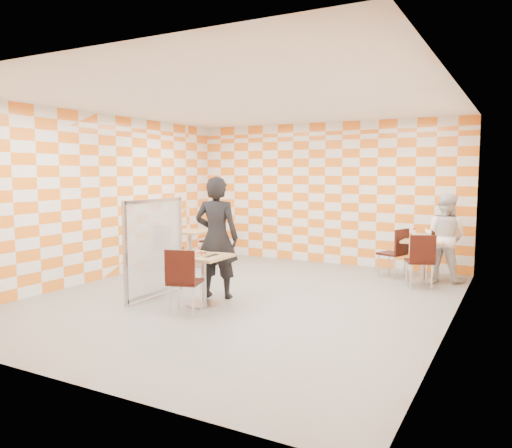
{
  "coord_description": "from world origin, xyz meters",
  "views": [
    {
      "loc": [
        3.76,
        -6.61,
        1.96
      ],
      "look_at": [
        0.1,
        0.2,
        1.15
      ],
      "focal_mm": 35.0,
      "sensor_mm": 36.0,
      "label": 1
    }
  ],
  "objects_px": {
    "main_table": "(204,271)",
    "empty_table": "(190,242)",
    "soda_bottle": "(433,234)",
    "chair_second_side": "(396,249)",
    "man_dark": "(217,238)",
    "man_white": "(445,237)",
    "chair_second_front": "(421,257)",
    "partition": "(155,247)",
    "second_table": "(423,253)",
    "sport_bottle": "(414,234)",
    "chair_main_front": "(183,277)",
    "chair_empty_far": "(215,236)",
    "chair_empty_near": "(165,244)"
  },
  "relations": [
    {
      "from": "chair_second_front",
      "to": "man_dark",
      "type": "height_order",
      "value": "man_dark"
    },
    {
      "from": "partition",
      "to": "chair_main_front",
      "type": "bearing_deg",
      "value": -31.86
    },
    {
      "from": "partition",
      "to": "soda_bottle",
      "type": "distance_m",
      "value": 4.88
    },
    {
      "from": "second_table",
      "to": "man_dark",
      "type": "distance_m",
      "value": 3.81
    },
    {
      "from": "chair_empty_far",
      "to": "man_dark",
      "type": "distance_m",
      "value": 3.28
    },
    {
      "from": "main_table",
      "to": "empty_table",
      "type": "height_order",
      "value": "same"
    },
    {
      "from": "chair_second_side",
      "to": "chair_empty_far",
      "type": "height_order",
      "value": "same"
    },
    {
      "from": "chair_second_front",
      "to": "soda_bottle",
      "type": "relative_size",
      "value": 4.02
    },
    {
      "from": "partition",
      "to": "soda_bottle",
      "type": "height_order",
      "value": "partition"
    },
    {
      "from": "soda_bottle",
      "to": "second_table",
      "type": "bearing_deg",
      "value": -146.34
    },
    {
      "from": "partition",
      "to": "man_white",
      "type": "relative_size",
      "value": 0.98
    },
    {
      "from": "man_white",
      "to": "chair_main_front",
      "type": "bearing_deg",
      "value": 69.55
    },
    {
      "from": "empty_table",
      "to": "soda_bottle",
      "type": "xyz_separation_m",
      "value": [
        4.66,
        0.89,
        0.34
      ]
    },
    {
      "from": "empty_table",
      "to": "man_dark",
      "type": "xyz_separation_m",
      "value": [
        1.88,
        -1.91,
        0.44
      ]
    },
    {
      "from": "partition",
      "to": "chair_empty_far",
      "type": "bearing_deg",
      "value": 106.63
    },
    {
      "from": "partition",
      "to": "chair_second_front",
      "type": "bearing_deg",
      "value": 35.61
    },
    {
      "from": "main_table",
      "to": "sport_bottle",
      "type": "xyz_separation_m",
      "value": [
        2.37,
        3.3,
        0.33
      ]
    },
    {
      "from": "chair_empty_near",
      "to": "partition",
      "type": "xyz_separation_m",
      "value": [
        1.13,
        -1.67,
        0.25
      ]
    },
    {
      "from": "second_table",
      "to": "soda_bottle",
      "type": "xyz_separation_m",
      "value": [
        0.14,
        0.09,
        0.34
      ]
    },
    {
      "from": "empty_table",
      "to": "sport_bottle",
      "type": "bearing_deg",
      "value": 11.59
    },
    {
      "from": "man_dark",
      "to": "partition",
      "type": "bearing_deg",
      "value": 14.64
    },
    {
      "from": "chair_empty_near",
      "to": "man_white",
      "type": "distance_m",
      "value": 5.23
    },
    {
      "from": "chair_second_side",
      "to": "chair_second_front",
      "type": "bearing_deg",
      "value": -50.01
    },
    {
      "from": "empty_table",
      "to": "chair_main_front",
      "type": "xyz_separation_m",
      "value": [
        2.02,
        -2.99,
        0.04
      ]
    },
    {
      "from": "second_table",
      "to": "chair_empty_far",
      "type": "relative_size",
      "value": 0.81
    },
    {
      "from": "main_table",
      "to": "chair_empty_near",
      "type": "xyz_separation_m",
      "value": [
        -2.06,
        1.71,
        0.04
      ]
    },
    {
      "from": "second_table",
      "to": "sport_bottle",
      "type": "bearing_deg",
      "value": 153.09
    },
    {
      "from": "empty_table",
      "to": "man_white",
      "type": "relative_size",
      "value": 0.47
    },
    {
      "from": "second_table",
      "to": "chair_main_front",
      "type": "relative_size",
      "value": 0.81
    },
    {
      "from": "second_table",
      "to": "empty_table",
      "type": "height_order",
      "value": "same"
    },
    {
      "from": "main_table",
      "to": "sport_bottle",
      "type": "bearing_deg",
      "value": 54.35
    },
    {
      "from": "chair_second_front",
      "to": "partition",
      "type": "xyz_separation_m",
      "value": [
        -3.55,
        -2.55,
        0.25
      ]
    },
    {
      "from": "second_table",
      "to": "sport_bottle",
      "type": "xyz_separation_m",
      "value": [
        -0.19,
        0.09,
        0.33
      ]
    },
    {
      "from": "chair_main_front",
      "to": "chair_empty_far",
      "type": "distance_m",
      "value": 4.26
    },
    {
      "from": "man_white",
      "to": "chair_second_front",
      "type": "bearing_deg",
      "value": 88.43
    },
    {
      "from": "main_table",
      "to": "man_dark",
      "type": "bearing_deg",
      "value": 99.85
    },
    {
      "from": "sport_bottle",
      "to": "soda_bottle",
      "type": "bearing_deg",
      "value": -0.28
    },
    {
      "from": "chair_empty_near",
      "to": "man_white",
      "type": "relative_size",
      "value": 0.58
    },
    {
      "from": "chair_empty_near",
      "to": "main_table",
      "type": "bearing_deg",
      "value": -39.64
    },
    {
      "from": "sport_bottle",
      "to": "man_white",
      "type": "bearing_deg",
      "value": 16.91
    },
    {
      "from": "main_table",
      "to": "empty_table",
      "type": "distance_m",
      "value": 3.11
    },
    {
      "from": "second_table",
      "to": "empty_table",
      "type": "distance_m",
      "value": 4.59
    },
    {
      "from": "man_dark",
      "to": "chair_main_front",
      "type": "bearing_deg",
      "value": 83.81
    },
    {
      "from": "soda_bottle",
      "to": "chair_empty_far",
      "type": "bearing_deg",
      "value": -178.95
    },
    {
      "from": "soda_bottle",
      "to": "chair_second_side",
      "type": "bearing_deg",
      "value": -174.57
    },
    {
      "from": "man_dark",
      "to": "man_white",
      "type": "distance_m",
      "value": 4.18
    },
    {
      "from": "chair_main_front",
      "to": "chair_empty_far",
      "type": "bearing_deg",
      "value": 117.09
    },
    {
      "from": "man_white",
      "to": "soda_bottle",
      "type": "xyz_separation_m",
      "value": [
        -0.18,
        -0.15,
        0.06
      ]
    },
    {
      "from": "chair_empty_far",
      "to": "sport_bottle",
      "type": "height_order",
      "value": "sport_bottle"
    },
    {
      "from": "chair_main_front",
      "to": "sport_bottle",
      "type": "xyz_separation_m",
      "value": [
        2.31,
        3.88,
        0.29
      ]
    }
  ]
}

